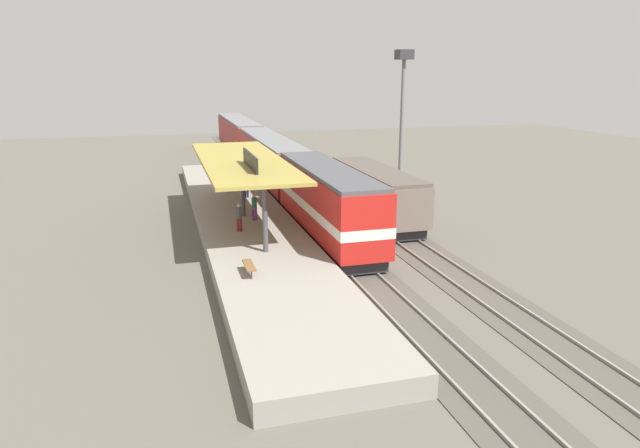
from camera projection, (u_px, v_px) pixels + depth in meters
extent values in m
plane|color=#5B564C|center=(338.00, 222.00, 39.72)|extent=(120.00, 120.00, 0.00)
cube|color=#4E4941|center=(310.00, 224.00, 39.19)|extent=(3.20, 110.00, 0.04)
cube|color=gray|center=(300.00, 223.00, 38.98)|extent=(0.10, 110.00, 0.16)
cube|color=gray|center=(320.00, 222.00, 39.36)|extent=(0.10, 110.00, 0.16)
cube|color=#4E4941|center=(373.00, 219.00, 40.40)|extent=(3.20, 110.00, 0.04)
cube|color=gray|center=(363.00, 219.00, 40.19)|extent=(0.10, 110.00, 0.16)
cube|color=gray|center=(382.00, 217.00, 40.57)|extent=(0.10, 110.00, 0.16)
cube|color=gray|center=(244.00, 222.00, 37.86)|extent=(6.00, 44.00, 0.90)
cylinder|color=#47474C|center=(265.00, 219.00, 29.84)|extent=(0.28, 0.28, 3.60)
cylinder|color=#47474C|center=(243.00, 189.00, 37.27)|extent=(0.28, 0.28, 3.60)
cylinder|color=#47474C|center=(228.00, 169.00, 44.69)|extent=(0.28, 0.28, 3.60)
cube|color=#A38E3D|center=(242.00, 161.00, 36.77)|extent=(5.20, 18.00, 0.20)
cube|color=black|center=(250.00, 160.00, 33.28)|extent=(0.12, 4.80, 0.90)
cylinder|color=#333338|center=(251.00, 275.00, 26.29)|extent=(0.07, 0.07, 0.42)
cylinder|color=#333338|center=(247.00, 266.00, 27.50)|extent=(0.07, 0.07, 0.42)
cube|color=brown|center=(249.00, 265.00, 26.83)|extent=(0.44, 1.70, 0.08)
cube|color=#28282D|center=(327.00, 232.00, 35.27)|extent=(2.60, 13.60, 0.70)
cube|color=red|center=(327.00, 200.00, 34.72)|extent=(2.90, 14.40, 3.50)
cube|color=#4C4C51|center=(328.00, 169.00, 34.23)|extent=(2.78, 14.11, 0.24)
cube|color=silver|center=(327.00, 204.00, 34.79)|extent=(2.93, 14.43, 0.56)
cube|color=#28282D|center=(271.00, 180.00, 51.98)|extent=(2.60, 19.20, 0.70)
cube|color=maroon|center=(271.00, 158.00, 51.45)|extent=(2.90, 20.00, 3.30)
cube|color=slate|center=(270.00, 139.00, 50.99)|extent=(2.78, 19.60, 0.24)
cube|color=#28282D|center=(239.00, 150.00, 71.28)|extent=(2.60, 19.20, 0.70)
cube|color=maroon|center=(239.00, 134.00, 70.76)|extent=(2.90, 20.00, 3.30)
cube|color=slate|center=(238.00, 120.00, 70.29)|extent=(2.78, 19.60, 0.24)
cube|color=#28282D|center=(375.00, 214.00, 39.83)|extent=(2.50, 11.20, 0.70)
cube|color=#6B6056|center=(376.00, 191.00, 39.40)|extent=(2.80, 12.00, 2.60)
cube|color=#554D45|center=(377.00, 171.00, 39.02)|extent=(2.69, 11.76, 0.24)
cylinder|color=slate|center=(401.00, 136.00, 42.39)|extent=(0.28, 0.28, 11.00)
cube|color=#333338|center=(404.00, 55.00, 40.85)|extent=(1.10, 1.10, 0.70)
cylinder|color=navy|center=(245.00, 192.00, 42.97)|extent=(0.16, 0.16, 0.84)
cylinder|color=navy|center=(248.00, 192.00, 43.02)|extent=(0.16, 0.16, 0.84)
cylinder|color=olive|center=(246.00, 183.00, 42.80)|extent=(0.34, 0.34, 0.64)
sphere|color=tan|center=(246.00, 177.00, 42.69)|extent=(0.23, 0.23, 0.23)
cylinder|color=maroon|center=(238.00, 225.00, 33.94)|extent=(0.16, 0.16, 0.84)
cylinder|color=maroon|center=(241.00, 225.00, 33.99)|extent=(0.16, 0.16, 0.84)
cylinder|color=#4C4C51|center=(239.00, 213.00, 33.77)|extent=(0.34, 0.34, 0.64)
sphere|color=tan|center=(239.00, 206.00, 33.66)|extent=(0.23, 0.23, 0.23)
cylinder|color=#663375|center=(253.00, 214.00, 36.54)|extent=(0.16, 0.16, 0.84)
cylinder|color=#663375|center=(256.00, 214.00, 36.58)|extent=(0.16, 0.16, 0.84)
cylinder|color=#23603D|center=(254.00, 203.00, 36.36)|extent=(0.34, 0.34, 0.64)
sphere|color=tan|center=(254.00, 196.00, 36.25)|extent=(0.23, 0.23, 0.23)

